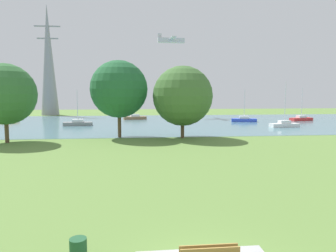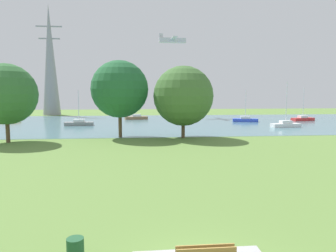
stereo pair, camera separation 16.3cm
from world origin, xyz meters
The scene contains 14 objects.
ground_plane centered at (0.00, 22.00, 0.00)m, with size 160.00×160.00×0.00m, color olive.
litter_bin centered at (-4.05, 1.30, 0.40)m, with size 0.56×0.56×0.80m, color #1E512D.
water_surface centered at (0.00, 50.00, 0.01)m, with size 140.00×40.00×0.02m, color slate.
sailboat_blue centered at (18.97, 50.32, 0.46)m, with size 5.03×2.74×6.31m.
sailboat_gray centered at (-12.11, 45.98, 0.45)m, with size 4.85×1.66×6.09m.
sailboat_brown centered at (-2.35, 58.20, 0.46)m, with size 5.00×2.37×6.96m.
sailboat_red centered at (31.42, 51.45, 0.46)m, with size 5.02×2.56×6.70m.
sailboat_orange centered at (-27.85, 56.13, 0.47)m, with size 5.03×2.89×7.26m.
sailboat_white centered at (22.17, 40.06, 0.47)m, with size 4.94×2.02×7.42m.
tree_west_far centered at (-16.61, 27.74, 5.44)m, with size 6.83×6.83×8.86m.
tree_east_far centered at (-4.21, 30.75, 6.05)m, with size 7.15×7.15×9.64m.
tree_mid_shore centered at (3.64, 29.62, 5.21)m, with size 7.43×7.43×8.93m.
electricity_pylon centered at (-24.08, 74.18, 13.98)m, with size 6.40×4.40×27.93m.
light_aircraft centered at (6.30, 66.33, 18.14)m, with size 6.45×8.45×2.10m.
Camera 2 is at (-1.97, -8.64, 5.49)m, focal length 33.26 mm.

